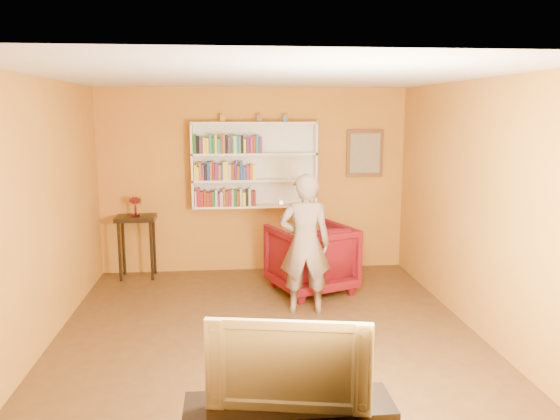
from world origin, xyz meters
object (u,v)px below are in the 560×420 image
(ruby_lustre, at_px, (135,202))
(armchair, at_px, (311,258))
(bookshelf, at_px, (254,165))
(person, at_px, (305,244))
(console_table, at_px, (136,227))
(television, at_px, (289,359))

(ruby_lustre, relative_size, armchair, 0.28)
(armchair, bearing_deg, bookshelf, -75.79)
(ruby_lustre, distance_m, armchair, 2.61)
(person, bearing_deg, console_table, -30.54)
(console_table, bearing_deg, armchair, -19.47)
(ruby_lustre, bearing_deg, person, -36.17)
(console_table, height_order, ruby_lustre, ruby_lustre)
(television, bearing_deg, console_table, 121.09)
(bookshelf, xyz_separation_m, armchair, (0.69, -1.00, -1.14))
(ruby_lustre, height_order, television, ruby_lustre)
(bookshelf, relative_size, armchair, 1.82)
(bookshelf, height_order, console_table, bookshelf)
(armchair, distance_m, television, 3.74)
(armchair, bearing_deg, television, 58.52)
(console_table, distance_m, armchair, 2.55)
(armchair, bearing_deg, ruby_lustre, -39.82)
(ruby_lustre, height_order, armchair, ruby_lustre)
(person, relative_size, television, 1.59)
(bookshelf, xyz_separation_m, ruby_lustre, (-1.70, -0.16, -0.50))
(television, bearing_deg, ruby_lustre, 121.09)
(console_table, relative_size, person, 0.54)
(person, bearing_deg, bookshelf, -68.63)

